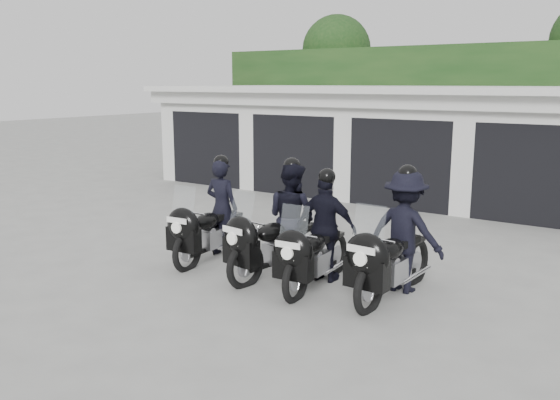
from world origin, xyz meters
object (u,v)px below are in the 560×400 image
Objects in this scene: police_bike_a at (212,218)px; police_bike_d at (400,239)px; police_bike_c at (321,235)px; police_bike_b at (284,224)px.

police_bike_d is at bearing -1.33° from police_bike_a.
police_bike_c is 0.94× the size of police_bike_d.
police_bike_b is at bearing -172.33° from police_bike_d.
police_bike_a is at bearing -173.87° from police_bike_d.
police_bike_d is (1.93, 0.16, 0.02)m from police_bike_b.
police_bike_a is at bearing 173.77° from police_bike_c.
police_bike_d is at bearing 8.12° from police_bike_c.
police_bike_d reaches higher than police_bike_b.
police_bike_d reaches higher than police_bike_c.
police_bike_b is at bearing 168.03° from police_bike_c.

